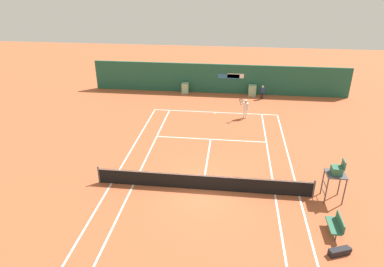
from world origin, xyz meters
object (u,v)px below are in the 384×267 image
(player_on_baseline, at_px, (245,107))
(tennis_ball_near_service_line, at_px, (217,144))
(player_bench, at_px, (336,224))
(ball_kid_centre_post, at_px, (262,91))
(umpire_chair, at_px, (336,173))
(equipment_bag, at_px, (341,251))

(player_on_baseline, distance_m, tennis_ball_near_service_line, 5.60)
(player_bench, height_order, player_on_baseline, player_on_baseline)
(tennis_ball_near_service_line, bearing_deg, ball_kid_centre_post, 69.66)
(umpire_chair, distance_m, ball_kid_centre_post, 15.93)
(player_bench, xyz_separation_m, player_on_baseline, (-3.95, 13.48, 0.46))
(player_on_baseline, xyz_separation_m, tennis_ball_near_service_line, (-2.03, -5.13, -0.93))
(player_bench, distance_m, player_on_baseline, 14.05)
(umpire_chair, height_order, player_bench, umpire_chair)
(umpire_chair, bearing_deg, player_bench, 169.92)
(ball_kid_centre_post, distance_m, tennis_ball_near_service_line, 10.74)
(umpire_chair, distance_m, player_bench, 2.98)
(umpire_chair, relative_size, tennis_ball_near_service_line, 35.47)
(equipment_bag, distance_m, tennis_ball_near_service_line, 11.37)
(player_bench, distance_m, ball_kid_centre_post, 18.53)
(ball_kid_centre_post, xyz_separation_m, tennis_ball_near_service_line, (-3.72, -10.05, -0.73))
(player_on_baseline, bearing_deg, ball_kid_centre_post, -85.63)
(ball_kid_centre_post, bearing_deg, tennis_ball_near_service_line, 68.44)
(ball_kid_centre_post, bearing_deg, player_bench, 95.75)
(player_bench, distance_m, tennis_ball_near_service_line, 10.28)
(player_on_baseline, bearing_deg, tennis_ball_near_service_line, 91.82)
(player_bench, distance_m, equipment_bag, 1.40)
(equipment_bag, xyz_separation_m, player_on_baseline, (-3.89, 14.84, 0.81))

